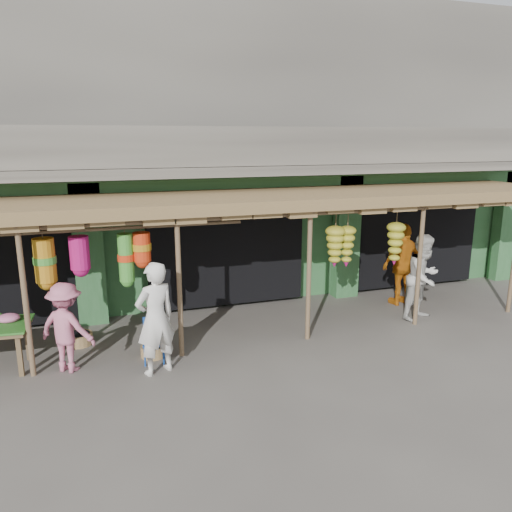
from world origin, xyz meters
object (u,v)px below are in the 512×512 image
object	(u,v)px
person_front	(156,319)
person_vendor	(403,264)
person_right	(424,277)
blue_chair	(154,337)
person_shopper	(66,327)

from	to	relation	value
person_front	person_vendor	size ratio (longest dim) A/B	0.99
person_front	person_right	world-z (taller)	person_front
blue_chair	person_front	xyz separation A→B (m)	(-0.01, -0.49, 0.53)
person_right	person_shopper	bearing A→B (deg)	161.60
person_vendor	person_front	bearing A→B (deg)	10.80
person_front	person_right	bearing A→B (deg)	165.26
person_front	person_vendor	xyz separation A→B (m)	(6.00, 1.79, 0.01)
blue_chair	person_right	bearing A→B (deg)	12.07
blue_chair	person_shopper	distance (m)	1.48
person_right	person_vendor	xyz separation A→B (m)	(0.17, 1.00, 0.03)
person_right	person_shopper	distance (m)	7.26
blue_chair	person_shopper	xyz separation A→B (m)	(-1.43, 0.06, 0.34)
blue_chair	person_front	bearing A→B (deg)	-82.20
blue_chair	person_right	world-z (taller)	person_right
person_front	person_vendor	distance (m)	6.26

